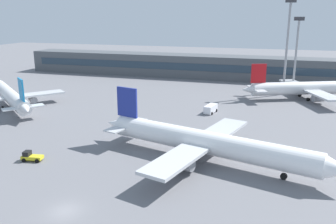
{
  "coord_description": "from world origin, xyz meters",
  "views": [
    {
      "loc": [
        24.98,
        -35.32,
        24.75
      ],
      "look_at": [
        1.68,
        40.0,
        3.0
      ],
      "focal_mm": 37.89,
      "sensor_mm": 36.0,
      "label": 1
    }
  ],
  "objects_px": {
    "airplane_far": "(312,88)",
    "floodlight_tower_east": "(287,41)",
    "airplane_mid": "(10,96)",
    "floodlight_tower_west": "(297,48)",
    "baggage_tug_yellow": "(31,156)",
    "airplane_near": "(209,143)",
    "service_van_white": "(211,109)"
  },
  "relations": [
    {
      "from": "airplane_far",
      "to": "floodlight_tower_east",
      "type": "bearing_deg",
      "value": 156.69
    },
    {
      "from": "airplane_mid",
      "to": "floodlight_tower_west",
      "type": "bearing_deg",
      "value": 31.33
    },
    {
      "from": "airplane_mid",
      "to": "floodlight_tower_west",
      "type": "xyz_separation_m",
      "value": [
        75.55,
        45.98,
        10.9
      ]
    },
    {
      "from": "baggage_tug_yellow",
      "to": "floodlight_tower_east",
      "type": "distance_m",
      "value": 82.21
    },
    {
      "from": "floodlight_tower_east",
      "to": "floodlight_tower_west",
      "type": "bearing_deg",
      "value": 67.47
    },
    {
      "from": "airplane_near",
      "to": "floodlight_tower_east",
      "type": "height_order",
      "value": "floodlight_tower_east"
    },
    {
      "from": "airplane_mid",
      "to": "floodlight_tower_east",
      "type": "relative_size",
      "value": 1.16
    },
    {
      "from": "airplane_far",
      "to": "floodlight_tower_west",
      "type": "distance_m",
      "value": 16.26
    },
    {
      "from": "airplane_near",
      "to": "baggage_tug_yellow",
      "type": "xyz_separation_m",
      "value": [
        -29.73,
        -8.74,
        -2.63
      ]
    },
    {
      "from": "airplane_near",
      "to": "baggage_tug_yellow",
      "type": "height_order",
      "value": "airplane_near"
    },
    {
      "from": "service_van_white",
      "to": "floodlight_tower_east",
      "type": "distance_m",
      "value": 37.1
    },
    {
      "from": "airplane_near",
      "to": "floodlight_tower_west",
      "type": "distance_m",
      "value": 70.18
    },
    {
      "from": "airplane_mid",
      "to": "service_van_white",
      "type": "bearing_deg",
      "value": 10.41
    },
    {
      "from": "airplane_near",
      "to": "airplane_far",
      "type": "xyz_separation_m",
      "value": [
        20.78,
        56.37,
        -0.11
      ]
    },
    {
      "from": "airplane_near",
      "to": "airplane_mid",
      "type": "bearing_deg",
      "value": 160.15
    },
    {
      "from": "airplane_near",
      "to": "service_van_white",
      "type": "xyz_separation_m",
      "value": [
        -5.5,
        31.55,
        -2.32
      ]
    },
    {
      "from": "floodlight_tower_west",
      "to": "floodlight_tower_east",
      "type": "bearing_deg",
      "value": -112.53
    },
    {
      "from": "airplane_near",
      "to": "airplane_mid",
      "type": "distance_m",
      "value": 63.55
    },
    {
      "from": "floodlight_tower_west",
      "to": "floodlight_tower_east",
      "type": "relative_size",
      "value": 0.82
    },
    {
      "from": "service_van_white",
      "to": "floodlight_tower_east",
      "type": "height_order",
      "value": "floodlight_tower_east"
    },
    {
      "from": "baggage_tug_yellow",
      "to": "service_van_white",
      "type": "relative_size",
      "value": 0.69
    },
    {
      "from": "baggage_tug_yellow",
      "to": "service_van_white",
      "type": "xyz_separation_m",
      "value": [
        24.24,
        40.29,
        0.31
      ]
    },
    {
      "from": "airplane_far",
      "to": "floodlight_tower_east",
      "type": "xyz_separation_m",
      "value": [
        -8.18,
        3.52,
        13.45
      ]
    },
    {
      "from": "airplane_far",
      "to": "service_van_white",
      "type": "xyz_separation_m",
      "value": [
        -26.27,
        -24.82,
        -2.21
      ]
    },
    {
      "from": "service_van_white",
      "to": "floodlight_tower_west",
      "type": "xyz_separation_m",
      "value": [
        21.28,
        36.01,
        12.9
      ]
    },
    {
      "from": "floodlight_tower_west",
      "to": "airplane_mid",
      "type": "bearing_deg",
      "value": -148.67
    },
    {
      "from": "floodlight_tower_west",
      "to": "service_van_white",
      "type": "bearing_deg",
      "value": -120.58
    },
    {
      "from": "floodlight_tower_west",
      "to": "floodlight_tower_east",
      "type": "height_order",
      "value": "floodlight_tower_east"
    },
    {
      "from": "airplane_mid",
      "to": "floodlight_tower_east",
      "type": "height_order",
      "value": "floodlight_tower_east"
    },
    {
      "from": "baggage_tug_yellow",
      "to": "floodlight_tower_west",
      "type": "height_order",
      "value": "floodlight_tower_west"
    },
    {
      "from": "airplane_mid",
      "to": "floodlight_tower_west",
      "type": "relative_size",
      "value": 1.42
    },
    {
      "from": "airplane_mid",
      "to": "floodlight_tower_east",
      "type": "bearing_deg",
      "value": 27.9
    }
  ]
}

